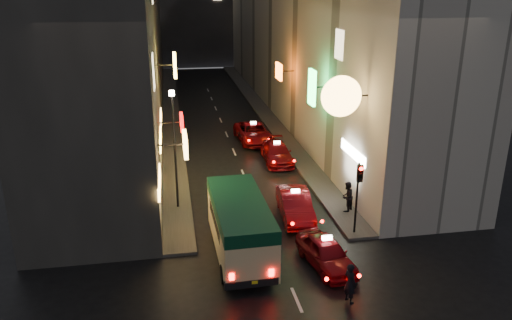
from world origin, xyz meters
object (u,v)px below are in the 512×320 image
taxi_near (326,251)px  lamp_post (174,142)px  traffic_light (359,184)px  minibus (240,221)px  pedestrian_crossing (350,281)px

taxi_near → lamp_post: 9.60m
traffic_light → lamp_post: lamp_post is taller
taxi_near → traffic_light: (2.19, 2.34, 1.95)m
minibus → pedestrian_crossing: (3.55, -4.05, -0.76)m
minibus → traffic_light: traffic_light is taller
traffic_light → lamp_post: (-8.20, 4.53, 1.04)m
minibus → traffic_light: size_ratio=1.77×
pedestrian_crossing → traffic_light: 5.62m
lamp_post → pedestrian_crossing: bearing=-57.1°
pedestrian_crossing → minibus: bearing=20.7°
taxi_near → traffic_light: 3.75m
traffic_light → lamp_post: bearing=151.1°
traffic_light → taxi_near: bearing=-133.1°
pedestrian_crossing → traffic_light: bearing=-43.6°
minibus → lamp_post: (-2.56, 5.38, 2.05)m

